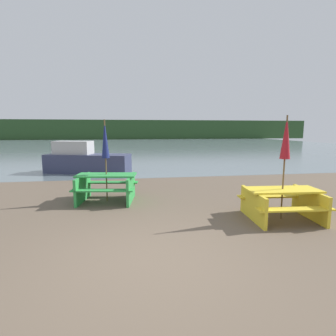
{
  "coord_description": "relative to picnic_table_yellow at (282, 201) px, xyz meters",
  "views": [
    {
      "loc": [
        -0.34,
        -3.92,
        2.09
      ],
      "look_at": [
        0.96,
        4.34,
        0.85
      ],
      "focal_mm": 28.0,
      "sensor_mm": 36.0,
      "label": 1
    }
  ],
  "objects": [
    {
      "name": "picnic_table_green",
      "position": [
        -4.15,
        2.22,
        0.04
      ],
      "size": [
        1.87,
        1.62,
        0.8
      ],
      "rotation": [
        0.0,
        0.0,
        -0.15
      ],
      "color": "green",
      "rests_on": "ground_plane"
    },
    {
      "name": "picnic_table_yellow",
      "position": [
        0.0,
        0.0,
        0.0
      ],
      "size": [
        1.76,
        1.5,
        0.72
      ],
      "rotation": [
        0.0,
        0.0,
        -0.07
      ],
      "color": "yellow",
      "rests_on": "ground_plane"
    },
    {
      "name": "umbrella_navy",
      "position": [
        -4.15,
        2.22,
        1.35
      ],
      "size": [
        0.22,
        0.22,
        2.37
      ],
      "color": "brown",
      "rests_on": "ground_plane"
    },
    {
      "name": "water",
      "position": [
        -3.21,
        30.65,
        -0.44
      ],
      "size": [
        60.0,
        50.0,
        0.0
      ],
      "color": "slate",
      "rests_on": "ground_plane"
    },
    {
      "name": "ground_plane",
      "position": [
        -3.21,
        -1.51,
        -0.44
      ],
      "size": [
        60.0,
        60.0,
        0.0
      ],
      "primitive_type": "plane",
      "color": "brown"
    },
    {
      "name": "boat",
      "position": [
        -5.54,
        7.63,
        0.15
      ],
      "size": [
        4.19,
        2.28,
        1.53
      ],
      "rotation": [
        0.0,
        0.0,
        -0.28
      ],
      "color": "#333856",
      "rests_on": "water"
    },
    {
      "name": "far_treeline",
      "position": [
        -3.21,
        50.65,
        1.56
      ],
      "size": [
        80.0,
        1.6,
        4.0
      ],
      "color": "#284723",
      "rests_on": "water"
    },
    {
      "name": "umbrella_crimson",
      "position": [
        0.0,
        0.0,
        1.44
      ],
      "size": [
        0.23,
        0.23,
        2.4
      ],
      "color": "brown",
      "rests_on": "ground_plane"
    }
  ]
}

